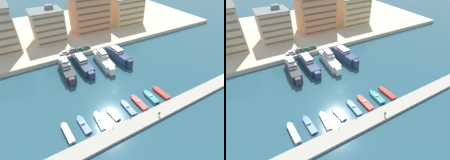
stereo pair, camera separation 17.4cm
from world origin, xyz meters
TOP-DOWN VIEW (x-y plane):
  - ground_plane at (0.00, 0.00)m, footprint 400.00×400.00m
  - quay_promenade at (0.00, 62.40)m, footprint 180.00×70.00m
  - pier_dock at (0.00, -18.08)m, footprint 120.00×4.69m
  - yacht_charcoal_far_left at (-12.59, 16.94)m, footprint 4.83×17.44m
  - yacht_navy_left at (-5.23, 18.07)m, footprint 4.23×19.38m
  - yacht_ivory_mid_left at (3.69, 15.74)m, footprint 5.14×18.39m
  - yacht_navy_center_left at (11.54, 15.98)m, footprint 5.17×17.56m
  - motorboat_grey_far_left at (-21.87, -11.13)m, footprint 2.06×8.08m
  - motorboat_blue_left at (-16.91, -10.61)m, footprint 2.26×7.69m
  - motorboat_white_mid_left at (-12.19, -11.70)m, footprint 2.25×7.56m
  - motorboat_grey_center_left at (-7.37, -11.50)m, footprint 2.49×6.23m
  - motorboat_blue_center at (-1.78, -11.52)m, footprint 1.91×7.59m
  - motorboat_red_center_right at (2.66, -11.51)m, footprint 2.13×7.88m
  - motorboat_teal_mid_right at (7.84, -11.41)m, footprint 2.28×7.16m
  - motorboat_red_right at (12.38, -11.53)m, footprint 2.17×7.67m
  - car_white_far_left at (-9.23, 29.92)m, footprint 4.13×1.99m
  - car_grey_left at (-5.31, 30.48)m, footprint 4.11×1.94m
  - car_green_mid_left at (-1.99, 29.71)m, footprint 4.21×2.14m
  - car_green_center_left at (1.72, 30.05)m, footprint 4.10×1.93m
  - apartment_block_left at (-10.51, 48.93)m, footprint 15.41×13.06m
  - apartment_block_mid_left at (13.84, 51.36)m, footprint 20.73×13.77m
  - apartment_block_center_left at (37.69, 50.48)m, footprint 19.21×15.02m
  - pedestrian_near_edge at (4.26, -19.22)m, footprint 0.46×0.57m
  - bollard_west at (-10.18, -15.98)m, footprint 0.20×0.20m
  - bollard_west_mid at (-3.94, -15.98)m, footprint 0.20×0.20m

SIDE VIEW (x-z plane):
  - ground_plane at x=0.00m, z-range 0.00..0.00m
  - motorboat_grey_center_left at x=-7.37m, z-range -0.05..0.75m
  - motorboat_blue_left at x=-16.91m, z-range -0.27..1.03m
  - motorboat_blue_center at x=-1.78m, z-range -0.21..1.03m
  - pier_dock at x=0.00m, z-range 0.00..0.87m
  - motorboat_white_mid_left at x=-12.19m, z-range -0.18..1.05m
  - motorboat_red_center_right at x=2.66m, z-range -0.17..1.06m
  - motorboat_red_right at x=12.38m, z-range 0.00..0.94m
  - motorboat_teal_mid_right at x=7.84m, z-range -0.18..1.20m
  - motorboat_grey_far_left at x=-21.87m, z-range 0.00..1.04m
  - quay_promenade at x=0.00m, z-range 0.00..1.96m
  - bollard_west at x=-10.18m, z-range 0.89..1.50m
  - bollard_west_mid at x=-3.94m, z-range 0.89..1.50m
  - pedestrian_near_edge at x=4.26m, z-range 1.03..2.77m
  - yacht_navy_left at x=-5.23m, z-range -1.36..5.49m
  - yacht_ivory_mid_left at x=3.69m, z-range -1.69..6.31m
  - yacht_navy_center_left at x=11.54m, z-range -1.34..6.06m
  - yacht_charcoal_far_left at x=-12.59m, z-range -1.79..6.69m
  - car_white_far_left at x=-9.23m, z-range 2.03..3.83m
  - car_grey_left at x=-5.31m, z-range 2.03..3.83m
  - car_green_mid_left at x=-1.99m, z-range 2.03..3.83m
  - car_green_center_left at x=1.72m, z-range 2.03..3.83m
  - apartment_block_left at x=-10.51m, z-range 1.03..18.67m
  - apartment_block_center_left at x=37.69m, z-range 1.01..19.21m
  - apartment_block_mid_left at x=13.84m, z-range 1.01..23.32m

